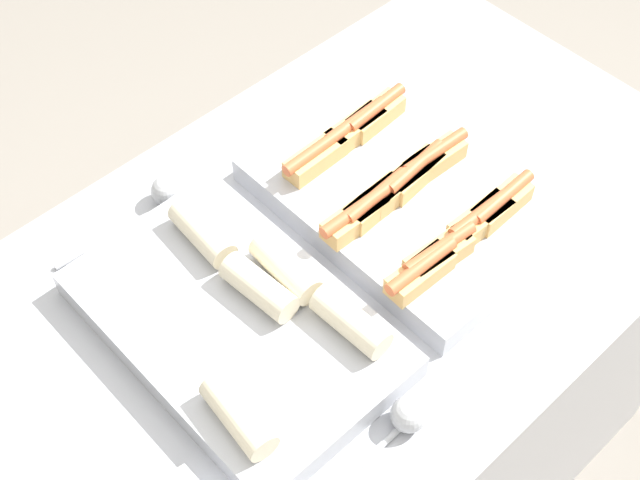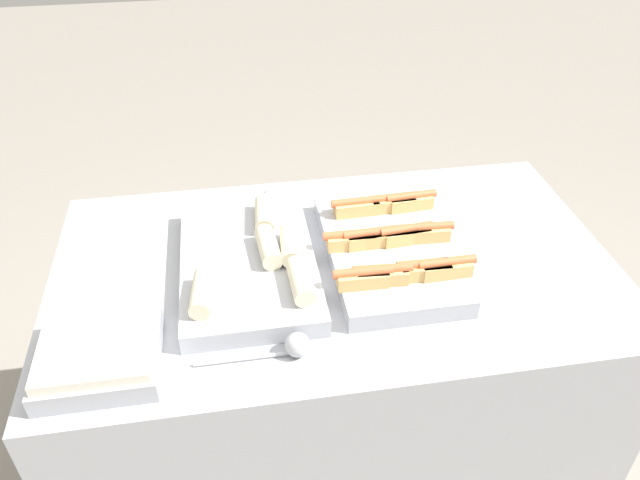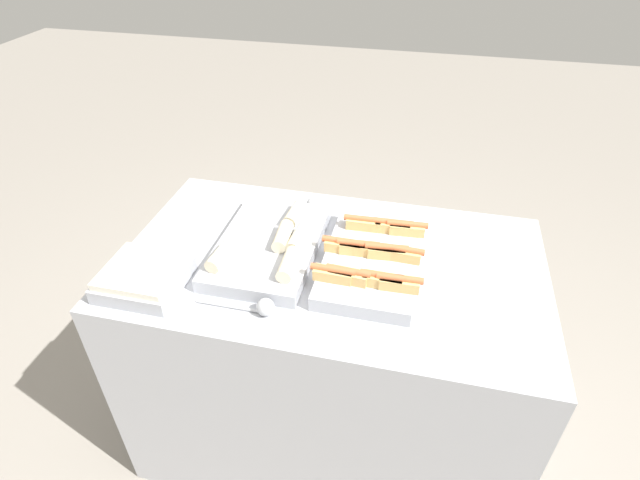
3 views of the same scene
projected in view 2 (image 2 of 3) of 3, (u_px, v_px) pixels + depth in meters
ground_plane at (331, 476)px, 2.16m from camera, size 12.00×12.00×0.00m
counter at (333, 386)px, 1.88m from camera, size 1.43×0.84×0.95m
tray_hotdogs at (389, 247)px, 1.59m from camera, size 0.34×0.51×0.10m
tray_wraps at (251, 263)px, 1.55m from camera, size 0.33×0.52×0.10m
tray_side_front at (99, 354)px, 1.30m from camera, size 0.25×0.24×0.07m
serving_spoon_near at (291, 346)px, 1.33m from camera, size 0.25×0.05×0.05m
serving_spoon_far at (266, 199)px, 1.80m from camera, size 0.26×0.05×0.05m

